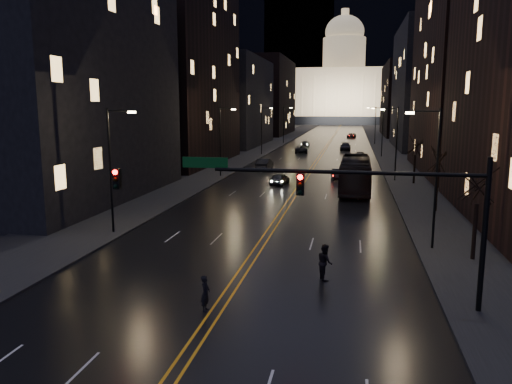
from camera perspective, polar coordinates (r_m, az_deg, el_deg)
The scene contains 37 objects.
ground at distance 24.87m, azimuth -3.32°, elevation -11.72°, with size 900.00×900.00×0.00m, color black.
road at distance 152.79m, azimuth 8.80°, elevation 6.27°, with size 20.00×320.00×0.02m, color black.
sidewalk_left at distance 153.95m, azimuth 3.56°, elevation 6.42°, with size 8.00×320.00×0.16m, color black.
sidewalk_right at distance 152.90m, azimuth 14.08°, elevation 6.12°, with size 8.00×320.00×0.16m, color black.
center_line at distance 152.79m, azimuth 8.80°, elevation 6.27°, with size 0.62×320.00×0.01m, color orange.
building_left_near at distance 51.89m, azimuth -20.55°, elevation 11.27°, with size 12.00×28.00×22.00m, color black.
building_left_mid at distance 81.11m, azimuth -8.59°, elevation 13.14°, with size 12.00×30.00×28.00m, color black.
building_left_far at distance 117.51m, azimuth -2.27°, elevation 10.22°, with size 12.00×34.00×20.00m, color black.
building_left_dist at distance 164.63m, azimuth 1.60°, elevation 10.80°, with size 12.00×40.00×24.00m, color black.
building_right_tall at distance 74.66m, azimuth 23.64°, elevation 16.62°, with size 12.00×30.00×38.00m, color black.
building_right_mid at distance 115.49m, azimuth 18.88°, elevation 11.21°, with size 12.00×34.00×26.00m, color black.
building_right_dist at distance 163.14m, azimuth 16.55°, elevation 10.06°, with size 12.00×40.00×22.00m, color black.
mountain_ridge at distance 407.72m, azimuth 16.40°, elevation 17.30°, with size 520.00×60.00×130.00m, color black.
capitol at distance 272.59m, azimuth 9.91°, elevation 11.35°, with size 90.00×50.00×58.50m.
traffic_signal at distance 22.77m, azimuth 11.12°, elevation -0.54°, with size 17.29×0.45×7.00m.
streetlamp_right_near at distance 33.05m, azimuth 19.64°, elevation 2.22°, with size 2.13×0.25×9.00m.
streetlamp_left_near at distance 36.63m, azimuth -16.08°, elevation 3.10°, with size 2.13×0.25×9.00m.
streetlamp_right_mid at distance 62.75m, azimuth 15.60°, elevation 5.76°, with size 2.13×0.25×9.00m.
streetlamp_left_mid at distance 64.70m, azimuth -3.96°, elevation 6.20°, with size 2.13×0.25×9.00m.
streetlamp_right_far at distance 92.64m, azimuth 14.15°, elevation 7.01°, with size 2.13×0.25×9.00m.
streetlamp_left_far at distance 93.97m, azimuth 0.76°, elevation 7.34°, with size 2.13×0.25×9.00m.
streetlamp_right_dist at distance 122.58m, azimuth 13.40°, elevation 7.65°, with size 2.13×0.25×9.00m.
streetlamp_left_dist at distance 123.60m, azimuth 3.25°, elevation 7.91°, with size 2.13×0.25×9.00m.
tree_right_near at distance 31.60m, azimuth 24.04°, elevation 0.59°, with size 2.40×2.40×6.65m.
tree_right_mid at distance 45.23m, azimuth 20.11°, elevation 3.38°, with size 2.40×2.40×6.65m.
tree_right_far at distance 61.02m, azimuth 17.78°, elevation 5.02°, with size 2.40×2.40×6.65m.
bus at distance 54.92m, azimuth 11.28°, elevation 2.01°, with size 3.12×13.34×3.71m, color black.
oncoming_car_a at distance 58.51m, azimuth 2.70°, elevation 1.52°, with size 1.66×4.13×1.41m, color black.
oncoming_car_b at distance 71.87m, azimuth 0.99°, elevation 3.19°, with size 1.79×5.13×1.69m, color black.
oncoming_car_c at distance 98.87m, azimuth 5.17°, elevation 4.90°, with size 2.43×5.27×1.46m, color black.
oncoming_car_d at distance 113.73m, azimuth 5.64°, elevation 5.49°, with size 1.88×4.63×1.34m, color black.
receding_car_a at distance 63.44m, azimuth 9.36°, elevation 2.01°, with size 1.41×4.05×1.33m, color black.
receding_car_b at distance 87.98m, azimuth 11.81°, elevation 4.12°, with size 1.73×4.30×1.47m, color black.
receding_car_c at distance 105.43m, azimuth 10.18°, elevation 5.11°, with size 2.19×5.39×1.56m, color black.
receding_car_d at distance 148.18m, azimuth 10.85°, elevation 6.37°, with size 2.29×4.96×1.38m, color black.
pedestrian_a at distance 22.90m, azimuth -5.81°, elevation -11.46°, with size 0.61×0.40×1.66m, color black.
pedestrian_b at distance 26.91m, azimuth 7.89°, elevation -7.92°, with size 0.94×0.52×1.94m, color black.
Camera 1 is at (5.76, -22.41, 9.12)m, focal length 35.00 mm.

